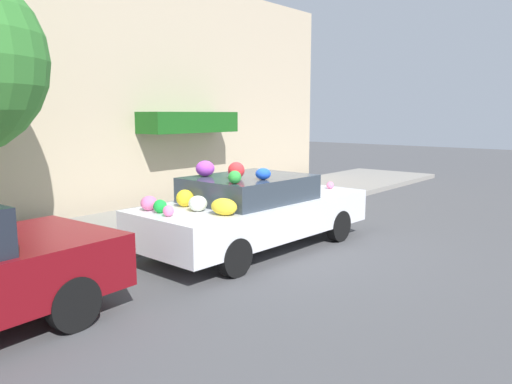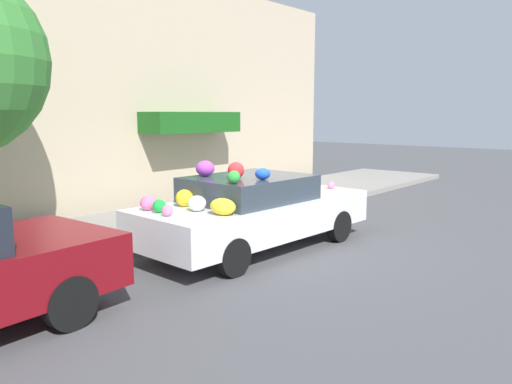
# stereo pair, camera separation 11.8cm
# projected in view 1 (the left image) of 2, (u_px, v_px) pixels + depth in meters

# --- Properties ---
(ground_plane) EXTENTS (60.00, 60.00, 0.00)m
(ground_plane) POSITION_uv_depth(u_px,v_px,m) (253.00, 247.00, 9.07)
(ground_plane) COLOR #4C4C4F
(sidewalk_curb) EXTENTS (24.00, 3.20, 0.14)m
(sidewalk_curb) POSITION_uv_depth(u_px,v_px,m) (158.00, 223.00, 10.76)
(sidewalk_curb) COLOR gray
(sidewalk_curb) RESTS_ON ground
(building_facade) EXTENTS (18.00, 1.20, 5.98)m
(building_facade) POSITION_uv_depth(u_px,v_px,m) (97.00, 90.00, 11.80)
(building_facade) COLOR #C6B293
(building_facade) RESTS_ON ground
(fire_hydrant) EXTENTS (0.20, 0.20, 0.70)m
(fire_hydrant) POSITION_uv_depth(u_px,v_px,m) (247.00, 198.00, 11.41)
(fire_hydrant) COLOR gold
(fire_hydrant) RESTS_ON sidewalk_curb
(art_car) EXTENTS (4.61, 2.00, 1.60)m
(art_car) POSITION_uv_depth(u_px,v_px,m) (254.00, 210.00, 8.87)
(art_car) COLOR silver
(art_car) RESTS_ON ground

